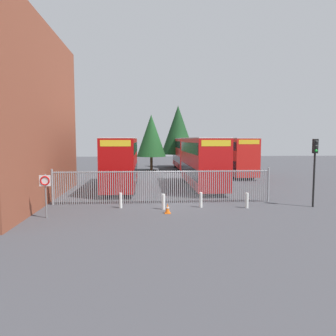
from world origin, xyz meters
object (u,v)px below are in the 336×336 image
at_px(bollard_near_right, 201,200).
at_px(traffic_light_kerbside, 315,160).
at_px(double_decker_bus_far_back, 185,152).
at_px(bollard_center_front, 163,202).
at_px(traffic_cone_by_gate, 168,208).
at_px(speed_limit_sign_post, 45,186).
at_px(double_decker_bus_near_gate, 202,160).
at_px(bollard_near_left, 121,200).
at_px(double_decker_bus_behind_fence_right, 234,155).
at_px(bollard_far_right, 247,200).
at_px(double_decker_bus_behind_fence_left, 121,161).

relative_size(bollard_near_right, traffic_light_kerbside, 0.22).
bearing_deg(double_decker_bus_far_back, bollard_center_front, -100.16).
height_order(bollard_near_right, traffic_cone_by_gate, bollard_near_right).
bearing_deg(speed_limit_sign_post, bollard_center_front, 14.05).
bearing_deg(double_decker_bus_near_gate, bollard_center_front, -114.57).
bearing_deg(traffic_cone_by_gate, bollard_near_left, 149.12).
height_order(double_decker_bus_far_back, traffic_cone_by_gate, double_decker_bus_far_back).
bearing_deg(bollard_near_right, double_decker_bus_far_back, 84.97).
bearing_deg(double_decker_bus_near_gate, traffic_cone_by_gate, -111.25).
bearing_deg(traffic_cone_by_gate, double_decker_bus_behind_fence_right, 63.88).
relative_size(speed_limit_sign_post, traffic_light_kerbside, 0.56).
distance_m(double_decker_bus_near_gate, bollard_near_right, 8.64).
bearing_deg(bollard_center_front, bollard_far_right, 0.19).
relative_size(bollard_near_left, traffic_cone_by_gate, 1.61).
xyz_separation_m(bollard_near_right, traffic_cone_by_gate, (-2.21, -1.48, -0.19)).
distance_m(double_decker_bus_behind_fence_left, bollard_near_right, 10.14).
bearing_deg(bollard_center_front, bollard_near_right, 10.00).
height_order(traffic_cone_by_gate, traffic_light_kerbside, traffic_light_kerbside).
relative_size(bollard_near_left, speed_limit_sign_post, 0.40).
relative_size(double_decker_bus_behind_fence_right, traffic_light_kerbside, 2.51).
bearing_deg(double_decker_bus_far_back, double_decker_bus_near_gate, -92.20).
xyz_separation_m(double_decker_bus_far_back, bollard_far_right, (0.59, -25.85, -1.95)).
bearing_deg(double_decker_bus_behind_fence_right, bollard_far_right, -103.32).
distance_m(bollard_center_front, traffic_light_kerbside, 9.83).
xyz_separation_m(bollard_near_left, speed_limit_sign_post, (-3.87, -2.25, 1.30)).
bearing_deg(speed_limit_sign_post, double_decker_bus_behind_fence_right, 50.63).
bearing_deg(bollard_near_right, bollard_far_right, -8.13).
distance_m(double_decker_bus_behind_fence_right, double_decker_bus_far_back, 9.39).
height_order(double_decker_bus_near_gate, traffic_light_kerbside, double_decker_bus_near_gate).
bearing_deg(traffic_light_kerbside, bollard_far_right, -179.99).
xyz_separation_m(double_decker_bus_behind_fence_right, bollard_center_front, (-9.43, -17.79, -1.95)).
bearing_deg(bollard_near_right, double_decker_bus_near_gate, 79.17).
relative_size(double_decker_bus_behind_fence_right, bollard_far_right, 11.38).
bearing_deg(bollard_near_right, bollard_near_left, 177.71).
bearing_deg(double_decker_bus_far_back, double_decker_bus_behind_fence_right, -59.32).
xyz_separation_m(bollard_near_left, bollard_center_front, (2.64, -0.62, 0.00)).
bearing_deg(double_decker_bus_behind_fence_right, bollard_center_front, -117.92).
distance_m(bollard_near_left, speed_limit_sign_post, 4.66).
bearing_deg(double_decker_bus_behind_fence_right, double_decker_bus_near_gate, -120.93).
distance_m(double_decker_bus_far_back, bollard_near_right, 25.62).
relative_size(bollard_near_left, traffic_light_kerbside, 0.22).
bearing_deg(double_decker_bus_behind_fence_left, bollard_near_right, -56.22).
height_order(bollard_near_left, bollard_near_right, same).
distance_m(bollard_near_right, speed_limit_sign_post, 9.22).
height_order(double_decker_bus_near_gate, speed_limit_sign_post, double_decker_bus_near_gate).
relative_size(bollard_near_right, traffic_cone_by_gate, 1.61).
relative_size(bollard_near_left, bollard_far_right, 1.00).
xyz_separation_m(double_decker_bus_behind_fence_left, traffic_light_kerbside, (12.65, -8.68, 0.56)).
distance_m(double_decker_bus_near_gate, bollard_near_left, 10.61).
relative_size(double_decker_bus_behind_fence_right, bollard_near_left, 11.38).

